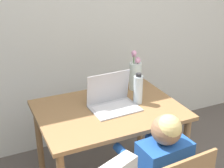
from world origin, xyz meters
name	(u,v)px	position (x,y,z in m)	size (l,w,h in m)	color
wall_back	(87,17)	(0.00, 2.23, 1.25)	(6.40, 0.05, 2.50)	silver
dining_table	(109,120)	(-0.15, 1.40, 0.64)	(1.04, 0.76, 0.74)	olive
person_seated	(158,168)	(-0.11, 0.80, 0.62)	(0.32, 0.44, 1.01)	#1E4C9E
laptop	(112,100)	(-0.12, 1.41, 0.80)	(0.35, 0.26, 0.25)	#B2B2B7
flower_vase	(135,74)	(0.19, 1.63, 0.87)	(0.10, 0.10, 0.34)	silver
water_bottle	(138,89)	(0.08, 1.39, 0.86)	(0.07, 0.07, 0.24)	silver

